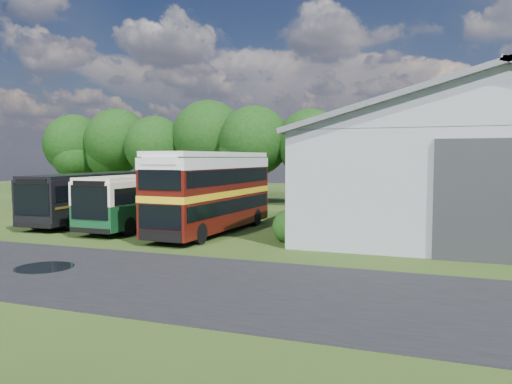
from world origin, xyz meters
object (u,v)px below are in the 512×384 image
at_px(storage_shed, 482,158).
at_px(bus_dark_single, 93,196).
at_px(bus_green_single, 151,198).
at_px(bus_maroon_double, 212,193).

height_order(storage_shed, bus_dark_single, storage_shed).
bearing_deg(bus_green_single, storage_shed, 21.24).
distance_m(storage_shed, bus_dark_single, 24.97).
xyz_separation_m(storage_shed, bus_maroon_double, (-14.33, -8.59, -1.90)).
xyz_separation_m(storage_shed, bus_dark_single, (-23.91, -6.79, -2.47)).
bearing_deg(storage_shed, bus_maroon_double, -149.07).
height_order(bus_green_single, bus_maroon_double, bus_maroon_double).
height_order(bus_green_single, bus_dark_single, bus_dark_single).
distance_m(storage_shed, bus_maroon_double, 16.82).
relative_size(storage_shed, bus_maroon_double, 2.33).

